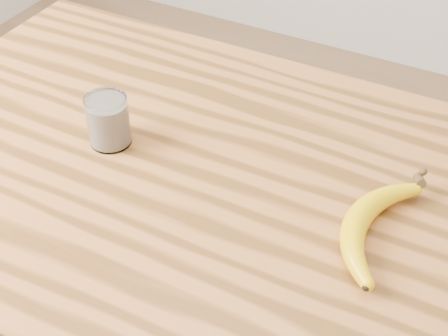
% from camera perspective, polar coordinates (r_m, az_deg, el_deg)
% --- Properties ---
extents(table, '(1.20, 0.80, 0.90)m').
position_cam_1_polar(table, '(1.16, -2.90, -4.84)').
color(table, '#A8652E').
rests_on(table, ground).
extents(smoothie_glass, '(0.07, 0.07, 0.09)m').
position_cam_1_polar(smoothie_glass, '(1.11, -10.53, 4.24)').
color(smoothie_glass, white).
rests_on(smoothie_glass, table).
extents(banana, '(0.13, 0.33, 0.04)m').
position_cam_1_polar(banana, '(0.97, 12.08, -4.60)').
color(banana, '#ECBB06').
rests_on(banana, table).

